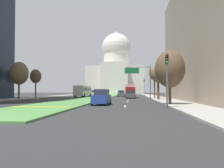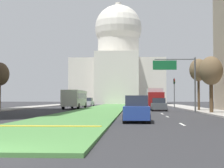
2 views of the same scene
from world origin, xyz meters
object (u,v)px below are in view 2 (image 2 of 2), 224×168
at_px(overhead_guide_sign, 180,73).
at_px(box_truck_delivery, 155,98).
at_px(sedan_distant, 136,103).
at_px(street_tree_left_far, 0,74).
at_px(capitol_building, 118,65).
at_px(city_bus, 75,98).
at_px(sedan_far_horizon, 88,102).
at_px(street_tree_right_far, 198,70).
at_px(sedan_midblock, 159,105).
at_px(traffic_light_far_right, 174,89).
at_px(street_tree_right_mid, 211,71).
at_px(sedan_lead_stopped, 137,110).

distance_m(overhead_guide_sign, box_truck_delivery, 12.53).
bearing_deg(sedan_distant, street_tree_left_far, -139.39).
distance_m(capitol_building, city_bus, 56.78).
xyz_separation_m(box_truck_delivery, city_bus, (-12.73, 3.36, 0.09)).
height_order(street_tree_left_far, sedan_far_horizon, street_tree_left_far).
bearing_deg(sedan_distant, capitol_building, 95.86).
height_order(street_tree_right_far, sedan_distant, street_tree_right_far).
bearing_deg(city_bus, sedan_far_horizon, 90.39).
height_order(sedan_midblock, sedan_far_horizon, sedan_far_horizon).
distance_m(traffic_light_far_right, sedan_far_horizon, 22.09).
bearing_deg(street_tree_right_mid, sedan_lead_stopped, -119.86).
distance_m(street_tree_right_mid, city_bus, 25.99).
height_order(sedan_far_horizon, box_truck_delivery, box_truck_delivery).
xyz_separation_m(street_tree_right_mid, city_bus, (-17.88, 18.64, -2.83)).
height_order(street_tree_left_far, sedan_lead_stopped, street_tree_left_far).
distance_m(box_truck_delivery, city_bus, 13.17).
bearing_deg(sedan_lead_stopped, traffic_light_far_right, 79.67).
distance_m(sedan_lead_stopped, sedan_far_horizon, 52.88).
distance_m(capitol_building, box_truck_delivery, 60.41).
height_order(traffic_light_far_right, box_truck_delivery, traffic_light_far_right).
bearing_deg(sedan_distant, city_bus, -152.94).
bearing_deg(street_tree_left_far, sedan_distant, 40.61).
relative_size(street_tree_right_mid, sedan_distant, 1.46).
bearing_deg(capitol_building, street_tree_right_far, -78.70).
relative_size(overhead_guide_sign, street_tree_right_mid, 1.04).
xyz_separation_m(capitol_building, street_tree_right_mid, (13.06, -74.26, -7.49)).
xyz_separation_m(capitol_building, street_tree_right_far, (13.18, -65.96, -6.76)).
relative_size(street_tree_right_mid, sedan_lead_stopped, 1.34).
bearing_deg(street_tree_left_far, sedan_midblock, 2.82).
xyz_separation_m(street_tree_right_far, sedan_distant, (-8.00, 15.45, -4.50)).
relative_size(street_tree_left_far, sedan_lead_stopped, 1.39).
bearing_deg(sedan_far_horizon, capitol_building, 82.30).
height_order(capitol_building, street_tree_right_far, capitol_building).
xyz_separation_m(traffic_light_far_right, street_tree_right_mid, (1.36, -23.33, 1.28)).
height_order(capitol_building, traffic_light_far_right, capitol_building).
height_order(traffic_light_far_right, sedan_far_horizon, traffic_light_far_right).
xyz_separation_m(sedan_lead_stopped, sedan_midblock, (3.17, 23.31, -0.05)).
bearing_deg(capitol_building, sedan_midblock, -83.02).
distance_m(sedan_lead_stopped, box_truck_delivery, 29.79).
bearing_deg(box_truck_delivery, sedan_lead_stopped, -95.94).
xyz_separation_m(capitol_building, traffic_light_far_right, (11.69, -50.94, -8.77)).
xyz_separation_m(traffic_light_far_right, sedan_lead_stopped, (-6.87, -37.66, -2.45)).
bearing_deg(box_truck_delivery, street_tree_right_mid, -71.38).
bearing_deg(overhead_guide_sign, box_truck_delivery, 100.31).
xyz_separation_m(capitol_building, sedan_distant, (5.18, -50.51, -11.26)).
xyz_separation_m(traffic_light_far_right, sedan_midblock, (-3.70, -14.35, -2.51)).
height_order(capitol_building, city_bus, capitol_building).
distance_m(street_tree_right_mid, sedan_far_horizon, 41.89).
bearing_deg(overhead_guide_sign, city_bus, 134.18).
distance_m(street_tree_right_far, city_bus, 21.07).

